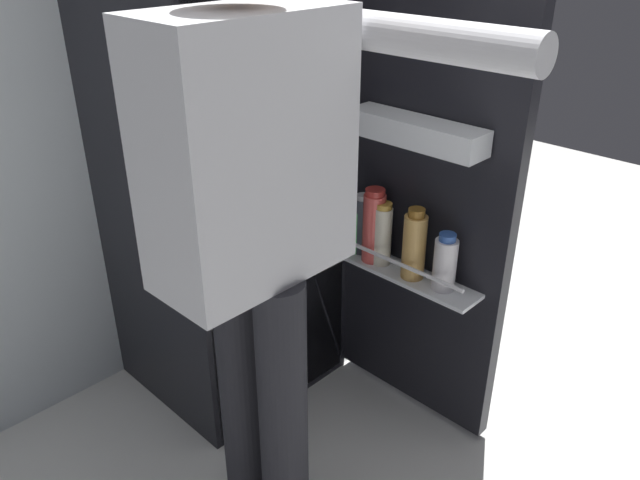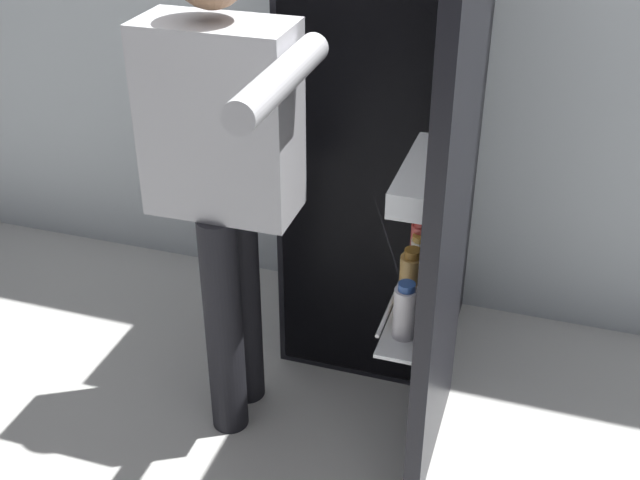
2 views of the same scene
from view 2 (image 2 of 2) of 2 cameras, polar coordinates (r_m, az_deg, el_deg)
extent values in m
plane|color=silver|center=(2.80, 1.19, -12.59)|extent=(6.52, 6.52, 0.00)
cube|color=black|center=(2.77, 4.59, 7.98)|extent=(0.59, 0.56, 1.71)
cube|color=white|center=(2.52, 3.07, 5.69)|extent=(0.55, 0.01, 1.67)
cube|color=white|center=(2.52, 3.42, 8.41)|extent=(0.51, 0.09, 0.01)
cube|color=black|center=(2.21, 9.09, 1.61)|extent=(0.05, 0.57, 1.66)
cube|color=white|center=(2.40, 6.55, -4.98)|extent=(0.11, 0.48, 0.01)
cylinder|color=silver|center=(2.37, 5.44, -3.57)|extent=(0.01, 0.46, 0.01)
cube|color=white|center=(2.17, 7.23, 4.58)|extent=(0.10, 0.41, 0.07)
cylinder|color=tan|center=(2.31, 6.42, -3.27)|extent=(0.07, 0.07, 0.20)
cylinder|color=#996623|center=(2.26, 6.58, -0.95)|extent=(0.05, 0.05, 0.02)
cylinder|color=#EDE5CC|center=(2.42, 7.01, -1.90)|extent=(0.06, 0.06, 0.18)
cylinder|color=#B78933|center=(2.36, 7.16, 0.15)|extent=(0.05, 0.05, 0.02)
cylinder|color=#333842|center=(2.49, 7.77, -0.91)|extent=(0.06, 0.06, 0.18)
cylinder|color=silver|center=(2.44, 7.93, 1.05)|extent=(0.04, 0.04, 0.02)
cylinder|color=white|center=(2.24, 6.03, -5.15)|extent=(0.07, 0.07, 0.15)
cylinder|color=#335BB2|center=(2.19, 6.15, -3.30)|extent=(0.05, 0.05, 0.02)
cylinder|color=#DB4C47|center=(2.43, 7.12, -1.17)|extent=(0.07, 0.07, 0.22)
cylinder|color=#B22D28|center=(2.37, 7.30, 1.26)|extent=(0.06, 0.06, 0.02)
cylinder|color=green|center=(2.52, 7.70, -1.04)|extent=(0.07, 0.07, 0.14)
cylinder|color=#195B28|center=(2.48, 7.83, 0.53)|extent=(0.05, 0.05, 0.02)
cylinder|color=gold|center=(2.48, 5.08, 9.32)|extent=(0.07, 0.07, 0.09)
cylinder|color=black|center=(2.68, -5.49, -4.34)|extent=(0.12, 0.12, 0.78)
cylinder|color=black|center=(2.56, -6.79, -6.22)|extent=(0.12, 0.12, 0.78)
cube|color=silver|center=(2.29, -7.04, 8.42)|extent=(0.43, 0.22, 0.55)
cylinder|color=silver|center=(2.49, -5.01, 9.71)|extent=(0.08, 0.08, 0.52)
cylinder|color=silver|center=(1.94, -2.82, 11.28)|extent=(0.08, 0.52, 0.08)
camera|label=1|loc=(1.99, -41.39, 10.39)|focal=35.04mm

